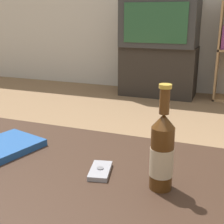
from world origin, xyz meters
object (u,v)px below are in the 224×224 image
cell_phone (100,171)px  table_book (4,147)px  tv_stand (158,71)px  television (160,22)px  beer_bottle (162,152)px

cell_phone → table_book: bearing=162.2°
tv_stand → cell_phone: (0.42, -2.67, 0.16)m
television → table_book: size_ratio=2.93×
tv_stand → television: bearing=-90.0°
table_book → beer_bottle: bearing=9.9°
tv_stand → cell_phone: 2.71m
tv_stand → beer_bottle: bearing=-77.3°
television → cell_phone: (0.42, -2.67, -0.36)m
television → beer_bottle: bearing=-77.3°
tv_stand → beer_bottle: beer_bottle is taller
television → cell_phone: size_ratio=6.66×
tv_stand → table_book: 2.65m
cell_phone → table_book: (-0.38, 0.03, 0.00)m
television → beer_bottle: (0.61, -2.69, -0.27)m
beer_bottle → cell_phone: (-0.18, 0.02, -0.10)m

